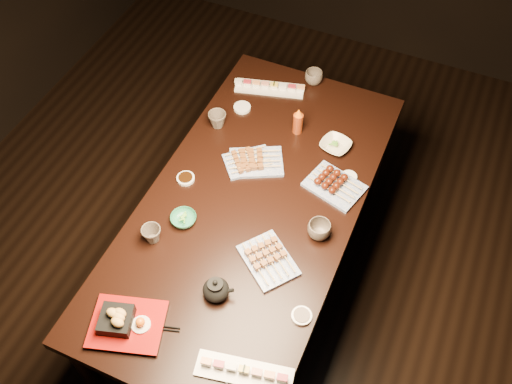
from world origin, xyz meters
The scene contains 23 objects.
ground centered at (0.00, 0.00, 0.00)m, with size 5.00×5.00×0.00m, color black.
dining_table centered at (-0.07, 0.28, 0.38)m, with size 0.90×1.80×0.75m, color black.
sushi_platter_near centered at (0.21, -0.42, 0.77)m, with size 0.35×0.10×0.04m, color white, non-canonical shape.
sushi_platter_far centered at (-0.28, 0.98, 0.77)m, with size 0.35×0.10×0.04m, color white, non-canonical shape.
yakitori_plate_center centered at (-0.14, 0.50, 0.78)m, with size 0.24×0.18×0.06m, color #828EB6, non-canonical shape.
yakitori_plate_right centered at (0.11, 0.04, 0.78)m, with size 0.24×0.17×0.06m, color #828EB6, non-canonical shape.
yakitori_plate_left centered at (-0.17, 0.48, 0.78)m, with size 0.21×0.16×0.05m, color #828EB6, non-canonical shape.
tsukune_plate centered at (0.24, 0.51, 0.78)m, with size 0.25×0.18×0.06m, color #828EB6, non-canonical shape.
edamame_bowl_green centered at (-0.29, 0.08, 0.77)m, with size 0.11×0.11×0.03m, color #297F56.
edamame_bowl_cream centered at (0.16, 0.73, 0.77)m, with size 0.14×0.14×0.03m, color beige.
tempura_tray centered at (-0.26, -0.43, 0.80)m, with size 0.27×0.22×0.10m, color black, non-canonical shape.
teacup_near_left centered at (-0.37, -0.06, 0.79)m, with size 0.08×0.08×0.08m, color #4F453C.
teacup_mid_right centered at (0.26, 0.24, 0.79)m, with size 0.10×0.10×0.08m, color #4F453C.
teacup_far_left centered at (-0.41, 0.64, 0.79)m, with size 0.09×0.09×0.08m, color #4F453C.
teacup_far_right centered at (-0.09, 1.12, 0.79)m, with size 0.09×0.09×0.07m, color #4F453C.
teapot centered at (-0.01, -0.18, 0.80)m, with size 0.12×0.12×0.10m, color black, non-canonical shape.
condiment_bottle centered at (-0.04, 0.76, 0.82)m, with size 0.05×0.05×0.15m, color maroon.
sauce_dish_west centered at (-0.39, 0.28, 0.76)m, with size 0.08×0.08×0.01m, color white.
sauce_dish_east centered at (0.28, 0.59, 0.76)m, with size 0.07×0.07×0.01m, color white.
sauce_dish_se centered at (0.32, -0.13, 0.76)m, with size 0.08×0.08×0.01m, color white.
sauce_dish_nw centered at (-0.35, 0.80, 0.76)m, with size 0.09×0.09×0.02m, color white.
chopsticks_near centered at (-0.18, -0.40, 0.75)m, with size 0.23×0.02×0.01m, color black, non-canonical shape.
chopsticks_se centered at (0.17, -0.47, 0.75)m, with size 0.25×0.02×0.01m, color black, non-canonical shape.
Camera 1 is at (0.54, -1.06, 2.77)m, focal length 40.00 mm.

